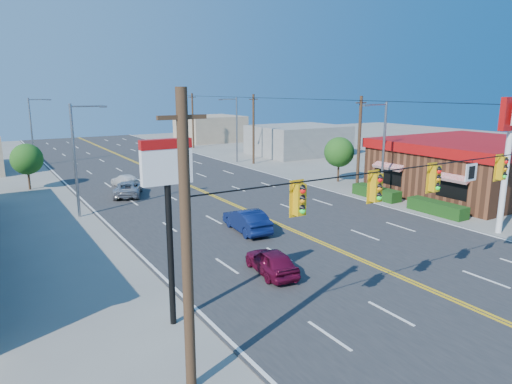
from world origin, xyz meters
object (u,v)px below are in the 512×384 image
kfc (472,166)px  car_white (125,181)px  signal_span (450,189)px  car_blue (247,221)px  kfc_pylon (510,138)px  pizza_hut_sign (168,194)px  car_magenta (271,262)px  car_silver (128,189)px

kfc → car_white: 31.19m
signal_span → car_blue: bearing=101.3°
kfc_pylon → pizza_hut_sign: size_ratio=1.24×
signal_span → pizza_hut_sign: size_ratio=3.55×
kfc → kfc_pylon: kfc_pylon is taller
kfc → car_magenta: size_ratio=4.34×
kfc → car_magenta: bearing=-166.5°
signal_span → kfc: 23.47m
pizza_hut_sign → car_white: 27.32m
pizza_hut_sign → car_silver: bearing=77.8°
pizza_hut_sign → car_magenta: (5.91, 1.98, -4.54)m
kfc → car_magenta: kfc is taller
kfc → kfc_pylon: (-8.90, -8.00, 3.66)m
kfc_pylon → car_blue: size_ratio=1.92×
kfc → kfc_pylon: size_ratio=1.92×
kfc → signal_span: bearing=-149.1°
kfc → car_magenta: 25.77m
car_magenta → pizza_hut_sign: bearing=26.3°
car_white → car_silver: size_ratio=0.87×
signal_span → car_silver: size_ratio=5.30×
car_blue → car_silver: (-3.52, 13.95, -0.09)m
car_white → kfc_pylon: bearing=115.3°
kfc_pylon → car_magenta: size_ratio=2.27×
car_magenta → car_silver: car_magenta is taller
car_white → car_silver: 3.92m
signal_span → car_blue: signal_span is taller
kfc → pizza_hut_sign: 32.04m
kfc → kfc_pylon: bearing=-138.0°
kfc_pylon → car_silver: bearing=127.3°
kfc → car_silver: bearing=150.9°
signal_span → kfc_pylon: size_ratio=2.86×
kfc → pizza_hut_sign: pizza_hut_sign is taller
car_magenta → kfc: bearing=-158.7°
signal_span → car_magenta: bearing=129.7°
car_silver → kfc_pylon: bearing=149.5°
car_blue → car_silver: size_ratio=0.96×
kfc_pylon → car_silver: (-17.14, 22.50, -5.41)m
pizza_hut_sign → car_magenta: 7.71m
signal_span → car_white: size_ratio=6.10×
kfc_pylon → car_magenta: bearing=173.0°
kfc → car_white: (-25.18, 18.32, -1.80)m
signal_span → car_blue: 13.45m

